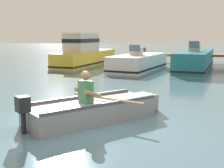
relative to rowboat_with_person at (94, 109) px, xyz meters
name	(u,v)px	position (x,y,z in m)	size (l,w,h in m)	color
ground_plane	(90,126)	(0.07, -0.53, -0.25)	(120.00, 120.00, 0.00)	slate
rowboat_with_person	(94,109)	(0.00, 0.00, 0.00)	(2.91, 3.20, 1.19)	gray
moored_boat_yellow	(85,53)	(-4.14, 12.40, 0.54)	(2.61, 6.91, 2.13)	gold
moored_boat_white	(139,62)	(-0.32, 10.59, 0.16)	(3.02, 5.49, 1.45)	white
moored_boat_teal	(195,60)	(2.87, 11.53, 0.26)	(2.71, 6.76, 1.65)	#1E727A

